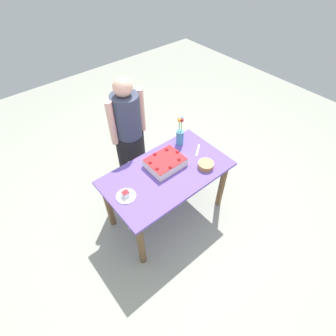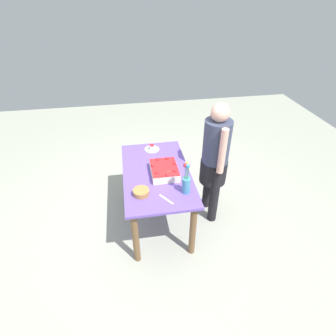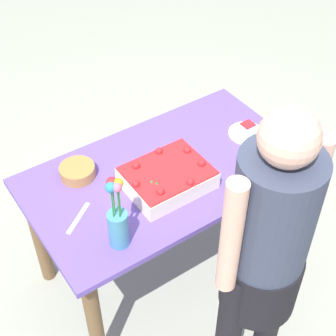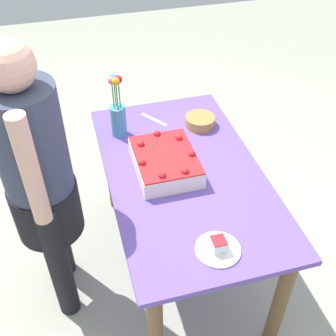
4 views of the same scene
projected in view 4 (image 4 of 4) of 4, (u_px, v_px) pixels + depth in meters
The scene contains 8 objects.
ground_plane at pixel (181, 261), 2.55m from camera, with size 8.00×8.00×0.00m, color #A1A493.
dining_table at pixel (184, 191), 2.16m from camera, with size 1.31×0.75×0.73m.
sheet_cake at pixel (165, 161), 2.06m from camera, with size 0.37×0.29×0.12m.
serving_plate_with_slice at pixel (218, 247), 1.70m from camera, with size 0.19×0.19×0.07m.
cake_knife at pixel (154, 120), 2.41m from camera, with size 0.19×0.02×0.00m, color silver.
flower_vase at pixel (118, 114), 2.22m from camera, with size 0.08×0.08×0.35m.
fruit_bowl at pixel (200, 121), 2.35m from camera, with size 0.17×0.17×0.06m, color #B37D40.
person_standing at pixel (39, 177), 1.85m from camera, with size 0.45×0.31×1.49m.
Camera 4 is at (-1.47, 0.49, 2.10)m, focal length 45.00 mm.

